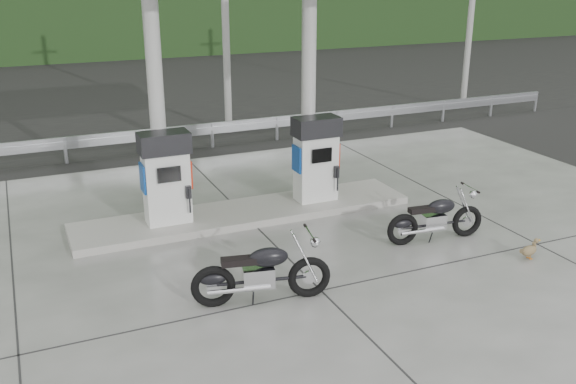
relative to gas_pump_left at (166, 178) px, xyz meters
name	(u,v)px	position (x,y,z in m)	size (l,w,h in m)	color
ground	(295,266)	(1.60, -2.50, -1.07)	(160.00, 160.00, 0.00)	black
forecourt_apron	(295,266)	(1.60, -2.50, -1.06)	(18.00, 14.00, 0.02)	slate
pump_island	(246,213)	(1.60, 0.00, -0.98)	(7.00, 1.40, 0.15)	#9E9B93
gas_pump_left	(166,178)	(0.00, 0.00, 0.00)	(0.95, 0.55, 1.80)	silver
gas_pump_right	(316,159)	(3.20, 0.00, 0.00)	(0.95, 0.55, 1.80)	silver
canopy_column_left	(156,92)	(0.00, 0.40, 1.60)	(0.30, 0.30, 5.00)	silver
canopy_column_right	(309,80)	(3.20, 0.40, 1.60)	(0.30, 0.30, 5.00)	silver
guardrail	(177,126)	(1.60, 5.50, -0.36)	(26.00, 0.16, 1.42)	#929599
road	(152,124)	(1.60, 9.00, -1.07)	(60.00, 7.00, 0.01)	black
tree_band	(76,1)	(1.60, 27.50, 1.93)	(80.00, 6.00, 6.00)	black
forested_hills	(45,18)	(1.60, 57.50, -1.07)	(100.00, 40.00, 140.00)	black
motorcycle_left	(262,273)	(0.62, -3.43, -0.57)	(2.02, 0.64, 0.96)	black
motorcycle_right	(436,219)	(4.45, -2.57, -0.61)	(1.84, 0.58, 0.87)	black
duck	(529,251)	(5.48, -3.92, -0.90)	(0.43, 0.12, 0.31)	brown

